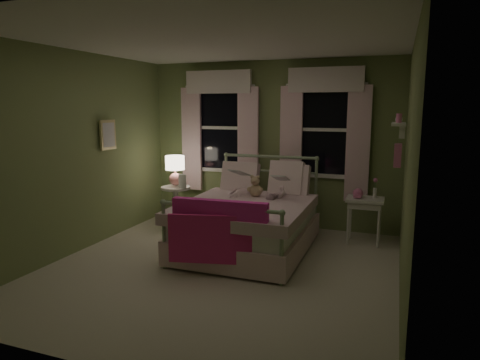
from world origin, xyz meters
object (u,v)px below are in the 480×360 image
at_px(child_left, 240,173).
at_px(child_right, 278,180).
at_px(teddy_bear, 255,188).
at_px(table_lamp, 175,167).
at_px(nightstand_left, 176,201).
at_px(nightstand_right, 365,205).
at_px(bed, 249,222).

distance_m(child_left, child_right, 0.56).
bearing_deg(child_right, teddy_bear, 40.27).
bearing_deg(child_left, table_lamp, -10.67).
relative_size(child_left, nightstand_left, 1.18).
bearing_deg(child_right, nightstand_right, -151.94).
distance_m(child_right, nightstand_left, 1.80).
height_order(child_left, table_lamp, child_left).
distance_m(child_left, table_lamp, 1.18).
distance_m(bed, child_right, 0.73).
bearing_deg(nightstand_right, bed, -150.93).
bearing_deg(table_lamp, child_left, -9.89).
relative_size(bed, teddy_bear, 6.63).
relative_size(child_right, nightstand_right, 1.00).
bearing_deg(nightstand_right, child_right, -162.72).
bearing_deg(child_left, child_right, 179.23).
height_order(table_lamp, nightstand_right, table_lamp).
distance_m(bed, table_lamp, 1.68).
height_order(bed, table_lamp, bed).
bearing_deg(nightstand_left, bed, -23.70).
bearing_deg(nightstand_right, nightstand_left, -176.94).
height_order(nightstand_left, nightstand_right, same).
xyz_separation_m(child_right, nightstand_left, (-1.72, 0.20, -0.47)).
bearing_deg(nightstand_right, child_left, -168.20).
xyz_separation_m(nightstand_left, nightstand_right, (2.87, 0.15, 0.13)).
relative_size(nightstand_left, nightstand_right, 1.02).
bearing_deg(nightstand_right, teddy_bear, -160.14).
height_order(nightstand_left, table_lamp, table_lamp).
bearing_deg(teddy_bear, bed, -88.85).
bearing_deg(table_lamp, nightstand_right, 3.06).
xyz_separation_m(child_left, nightstand_left, (-1.16, 0.20, -0.54)).
distance_m(bed, nightstand_left, 1.58).
distance_m(bed, child_left, 0.78).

